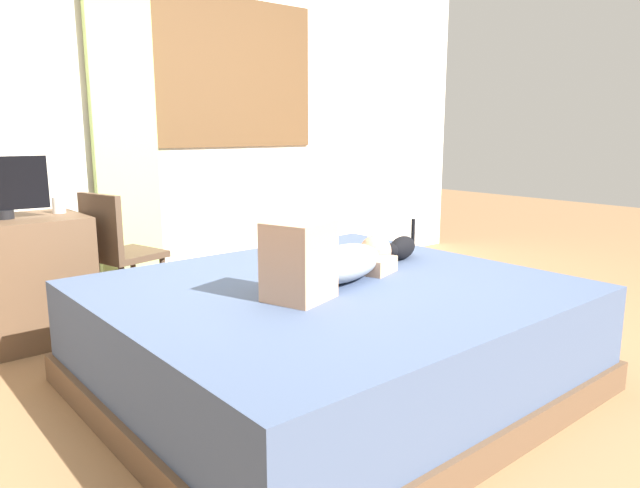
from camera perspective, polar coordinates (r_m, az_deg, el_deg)
ground_plane at (r=2.90m, az=5.23°, el=-14.18°), size 16.00×16.00×0.00m
back_wall_with_window at (r=4.47m, az=-15.43°, el=13.55°), size 6.40×0.14×2.90m
bed at (r=2.86m, az=1.06°, el=-8.94°), size 2.11×1.92×0.52m
person_lying at (r=2.74m, az=1.28°, el=-1.68°), size 0.93×0.50×0.34m
cat at (r=3.31m, az=7.89°, el=-0.38°), size 0.35×0.18×0.21m
desk at (r=3.81m, az=-28.48°, el=-3.40°), size 0.90×0.56×0.74m
tv_monitor at (r=3.73m, az=-28.66°, el=4.93°), size 0.48×0.10×0.35m
cup at (r=3.86m, az=-24.15°, el=3.50°), size 0.08×0.08×0.10m
chair_by_desk at (r=3.82m, az=-19.25°, el=-0.49°), size 0.46×0.46×0.86m
curtain_left at (r=4.23m, az=-18.62°, el=11.57°), size 0.44×0.06×2.62m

